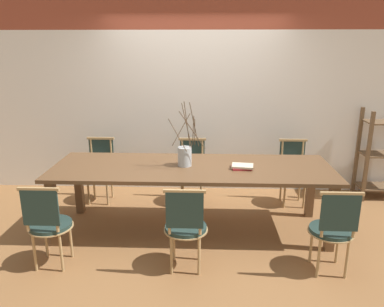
{
  "coord_description": "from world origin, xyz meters",
  "views": [
    {
      "loc": [
        0.16,
        -3.97,
        2.08
      ],
      "look_at": [
        0.0,
        0.0,
        0.92
      ],
      "focal_mm": 35.0,
      "sensor_mm": 36.0,
      "label": 1
    }
  ],
  "objects_px": {
    "dining_table": "(192,173)",
    "chair_near_center": "(333,228)",
    "book_stack": "(242,167)",
    "shelving_rack": "(384,155)",
    "chair_far_center": "(293,170)",
    "vase_centerpiece": "(185,155)"
  },
  "relations": [
    {
      "from": "dining_table",
      "to": "chair_near_center",
      "type": "relative_size",
      "value": 3.6
    },
    {
      "from": "book_stack",
      "to": "shelving_rack",
      "type": "distance_m",
      "value": 2.37
    },
    {
      "from": "chair_near_center",
      "to": "shelving_rack",
      "type": "height_order",
      "value": "shelving_rack"
    },
    {
      "from": "book_stack",
      "to": "chair_near_center",
      "type": "bearing_deg",
      "value": -44.84
    },
    {
      "from": "chair_near_center",
      "to": "book_stack",
      "type": "relative_size",
      "value": 3.44
    },
    {
      "from": "chair_near_center",
      "to": "chair_far_center",
      "type": "xyz_separation_m",
      "value": [
        -0.0,
        1.65,
        0.0
      ]
    },
    {
      "from": "dining_table",
      "to": "shelving_rack",
      "type": "relative_size",
      "value": 2.49
    },
    {
      "from": "chair_far_center",
      "to": "shelving_rack",
      "type": "bearing_deg",
      "value": -168.47
    },
    {
      "from": "dining_table",
      "to": "chair_far_center",
      "type": "distance_m",
      "value": 1.58
    },
    {
      "from": "chair_far_center",
      "to": "vase_centerpiece",
      "type": "xyz_separation_m",
      "value": [
        -1.4,
        -0.8,
        0.42
      ]
    },
    {
      "from": "chair_far_center",
      "to": "vase_centerpiece",
      "type": "bearing_deg",
      "value": 29.78
    },
    {
      "from": "vase_centerpiece",
      "to": "book_stack",
      "type": "height_order",
      "value": "vase_centerpiece"
    },
    {
      "from": "chair_far_center",
      "to": "book_stack",
      "type": "relative_size",
      "value": 3.44
    },
    {
      "from": "vase_centerpiece",
      "to": "shelving_rack",
      "type": "bearing_deg",
      "value": 21.56
    },
    {
      "from": "dining_table",
      "to": "book_stack",
      "type": "bearing_deg",
      "value": -5.68
    },
    {
      "from": "chair_far_center",
      "to": "vase_centerpiece",
      "type": "distance_m",
      "value": 1.67
    },
    {
      "from": "chair_near_center",
      "to": "book_stack",
      "type": "bearing_deg",
      "value": 135.16
    },
    {
      "from": "chair_near_center",
      "to": "vase_centerpiece",
      "type": "bearing_deg",
      "value": 148.98
    },
    {
      "from": "book_stack",
      "to": "shelving_rack",
      "type": "xyz_separation_m",
      "value": [
        2.07,
        1.15,
        -0.17
      ]
    },
    {
      "from": "vase_centerpiece",
      "to": "shelving_rack",
      "type": "distance_m",
      "value": 2.92
    },
    {
      "from": "shelving_rack",
      "to": "vase_centerpiece",
      "type": "bearing_deg",
      "value": -158.44
    },
    {
      "from": "dining_table",
      "to": "vase_centerpiece",
      "type": "height_order",
      "value": "vase_centerpiece"
    }
  ]
}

